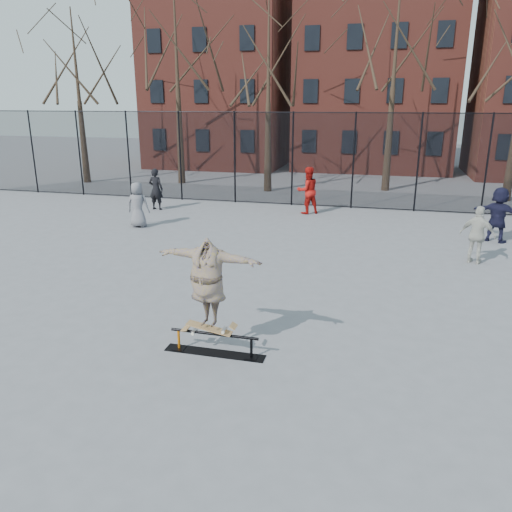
% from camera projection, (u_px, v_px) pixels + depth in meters
% --- Properties ---
extents(ground, '(100.00, 100.00, 0.00)m').
position_uv_depth(ground, '(241.00, 336.00, 9.75)').
color(ground, slate).
extents(skate_rail, '(1.87, 0.29, 0.41)m').
position_uv_depth(skate_rail, '(214.00, 345.00, 9.04)').
color(skate_rail, black).
rests_on(skate_rail, ground).
extents(skateboard, '(0.90, 0.22, 0.11)m').
position_uv_depth(skateboard, '(209.00, 329.00, 8.97)').
color(skateboard, brown).
rests_on(skateboard, skate_rail).
extents(skater, '(2.01, 0.75, 1.60)m').
position_uv_depth(skater, '(208.00, 285.00, 8.72)').
color(skater, '#503B94').
rests_on(skater, skateboard).
extents(bystander_grey, '(0.85, 0.59, 1.64)m').
position_uv_depth(bystander_grey, '(138.00, 205.00, 18.02)').
color(bystander_grey, slate).
rests_on(bystander_grey, ground).
extents(bystander_black, '(0.66, 0.46, 1.73)m').
position_uv_depth(bystander_black, '(156.00, 189.00, 20.95)').
color(bystander_black, black).
rests_on(bystander_black, ground).
extents(bystander_red, '(1.16, 1.10, 1.89)m').
position_uv_depth(bystander_red, '(308.00, 190.00, 20.18)').
color(bystander_red, '#B0140F').
rests_on(bystander_red, ground).
extents(bystander_white, '(1.04, 0.74, 1.64)m').
position_uv_depth(bystander_white, '(478.00, 235.00, 13.92)').
color(bystander_white, '#BBB9AD').
rests_on(bystander_white, ground).
extents(bystander_navy, '(1.72, 1.25, 1.80)m').
position_uv_depth(bystander_navy, '(498.00, 215.00, 16.08)').
color(bystander_navy, '#191831').
rests_on(bystander_navy, ground).
extents(fence, '(34.03, 0.07, 4.00)m').
position_uv_depth(fence, '(325.00, 159.00, 21.17)').
color(fence, black).
rests_on(fence, ground).
extents(tree_row, '(33.66, 7.46, 10.67)m').
position_uv_depth(tree_row, '(335.00, 36.00, 23.50)').
color(tree_row, black).
rests_on(tree_row, ground).
extents(rowhouses, '(29.00, 7.00, 13.00)m').
position_uv_depth(rowhouses, '(363.00, 74.00, 31.84)').
color(rowhouses, maroon).
rests_on(rowhouses, ground).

